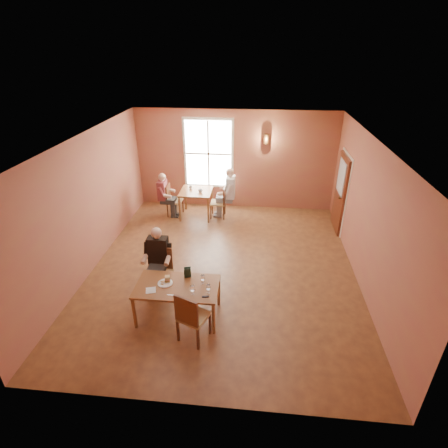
# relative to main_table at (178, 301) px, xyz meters

# --- Properties ---
(ground) EXTENTS (6.00, 7.00, 0.01)m
(ground) POSITION_rel_main_table_xyz_m (0.68, 1.68, -0.36)
(ground) COLOR brown
(ground) RESTS_ON ground
(wall_back) EXTENTS (6.00, 0.04, 3.00)m
(wall_back) POSITION_rel_main_table_xyz_m (0.68, 5.18, 1.14)
(wall_back) COLOR brown
(wall_back) RESTS_ON ground
(wall_front) EXTENTS (6.00, 0.04, 3.00)m
(wall_front) POSITION_rel_main_table_xyz_m (0.68, -1.82, 1.14)
(wall_front) COLOR brown
(wall_front) RESTS_ON ground
(wall_left) EXTENTS (0.04, 7.00, 3.00)m
(wall_left) POSITION_rel_main_table_xyz_m (-2.32, 1.68, 1.14)
(wall_left) COLOR brown
(wall_left) RESTS_ON ground
(wall_right) EXTENTS (0.04, 7.00, 3.00)m
(wall_right) POSITION_rel_main_table_xyz_m (3.68, 1.68, 1.14)
(wall_right) COLOR brown
(wall_right) RESTS_ON ground
(ceiling) EXTENTS (6.00, 7.00, 0.04)m
(ceiling) POSITION_rel_main_table_xyz_m (0.68, 1.68, 2.64)
(ceiling) COLOR white
(ceiling) RESTS_ON wall_back
(window) EXTENTS (1.36, 0.10, 1.96)m
(window) POSITION_rel_main_table_xyz_m (-0.12, 5.13, 1.34)
(window) COLOR white
(window) RESTS_ON wall_back
(door) EXTENTS (0.12, 1.04, 2.10)m
(door) POSITION_rel_main_table_xyz_m (3.62, 3.98, 0.69)
(door) COLOR maroon
(door) RESTS_ON ground
(wall_sconce) EXTENTS (0.16, 0.16, 0.28)m
(wall_sconce) POSITION_rel_main_table_xyz_m (1.58, 5.08, 1.84)
(wall_sconce) COLOR brown
(wall_sconce) RESTS_ON wall_back
(main_table) EXTENTS (1.53, 0.86, 0.72)m
(main_table) POSITION_rel_main_table_xyz_m (0.00, 0.00, 0.00)
(main_table) COLOR olive
(main_table) RESTS_ON ground
(chair_diner_main) EXTENTS (0.43, 0.43, 0.98)m
(chair_diner_main) POSITION_rel_main_table_xyz_m (-0.50, 0.65, 0.13)
(chair_diner_main) COLOR #48210F
(chair_diner_main) RESTS_ON ground
(diner_main) EXTENTS (0.54, 0.54, 1.35)m
(diner_main) POSITION_rel_main_table_xyz_m (-0.50, 0.62, 0.32)
(diner_main) COLOR black
(diner_main) RESTS_ON ground
(chair_empty) EXTENTS (0.59, 0.59, 1.02)m
(chair_empty) POSITION_rel_main_table_xyz_m (0.39, -0.52, 0.15)
(chair_empty) COLOR #42250E
(chair_empty) RESTS_ON ground
(plate_food) EXTENTS (0.30, 0.30, 0.04)m
(plate_food) POSITION_rel_main_table_xyz_m (-0.23, 0.04, 0.38)
(plate_food) COLOR white
(plate_food) RESTS_ON main_table
(sandwich) EXTENTS (0.11, 0.10, 0.11)m
(sandwich) POSITION_rel_main_table_xyz_m (-0.20, 0.10, 0.41)
(sandwich) COLOR tan
(sandwich) RESTS_ON main_table
(goblet_a) EXTENTS (0.10, 0.10, 0.19)m
(goblet_a) POSITION_rel_main_table_xyz_m (0.46, 0.12, 0.45)
(goblet_a) COLOR white
(goblet_a) RESTS_ON main_table
(goblet_b) EXTENTS (0.10, 0.10, 0.18)m
(goblet_b) POSITION_rel_main_table_xyz_m (0.60, -0.14, 0.45)
(goblet_b) COLOR white
(goblet_b) RESTS_ON main_table
(goblet_c) EXTENTS (0.10, 0.10, 0.20)m
(goblet_c) POSITION_rel_main_table_xyz_m (0.33, -0.21, 0.46)
(goblet_c) COLOR white
(goblet_c) RESTS_ON main_table
(menu_stand) EXTENTS (0.14, 0.10, 0.21)m
(menu_stand) POSITION_rel_main_table_xyz_m (0.15, 0.28, 0.46)
(menu_stand) COLOR black
(menu_stand) RESTS_ON main_table
(knife) EXTENTS (0.20, 0.02, 0.00)m
(knife) POSITION_rel_main_table_xyz_m (-0.02, -0.28, 0.36)
(knife) COLOR silver
(knife) RESTS_ON main_table
(napkin) EXTENTS (0.22, 0.22, 0.01)m
(napkin) POSITION_rel_main_table_xyz_m (-0.44, -0.18, 0.36)
(napkin) COLOR silver
(napkin) RESTS_ON main_table
(sunglasses) EXTENTS (0.13, 0.06, 0.02)m
(sunglasses) POSITION_rel_main_table_xyz_m (0.57, -0.26, 0.37)
(sunglasses) COLOR black
(sunglasses) RESTS_ON main_table
(second_table) EXTENTS (0.91, 0.91, 0.81)m
(second_table) POSITION_rel_main_table_xyz_m (-0.40, 4.34, 0.05)
(second_table) COLOR brown
(second_table) RESTS_ON ground
(chair_diner_white) EXTENTS (0.43, 0.43, 0.96)m
(chair_diner_white) POSITION_rel_main_table_xyz_m (0.25, 4.34, 0.12)
(chair_diner_white) COLOR brown
(chair_diner_white) RESTS_ON ground
(diner_white) EXTENTS (0.58, 0.58, 1.44)m
(diner_white) POSITION_rel_main_table_xyz_m (0.28, 4.34, 0.36)
(diner_white) COLOR silver
(diner_white) RESTS_ON ground
(chair_diner_maroon) EXTENTS (0.42, 0.42, 0.96)m
(chair_diner_maroon) POSITION_rel_main_table_xyz_m (-1.05, 4.34, 0.12)
(chair_diner_maroon) COLOR #492618
(chair_diner_maroon) RESTS_ON ground
(diner_maroon) EXTENTS (0.52, 0.52, 1.30)m
(diner_maroon) POSITION_rel_main_table_xyz_m (-1.08, 4.34, 0.29)
(diner_maroon) COLOR maroon
(diner_maroon) RESTS_ON ground
(cup_a) EXTENTS (0.14, 0.14, 0.10)m
(cup_a) POSITION_rel_main_table_xyz_m (-0.25, 4.24, 0.50)
(cup_a) COLOR white
(cup_a) RESTS_ON second_table
(cup_b) EXTENTS (0.12, 0.12, 0.09)m
(cup_b) POSITION_rel_main_table_xyz_m (-0.58, 4.48, 0.50)
(cup_b) COLOR white
(cup_b) RESTS_ON second_table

